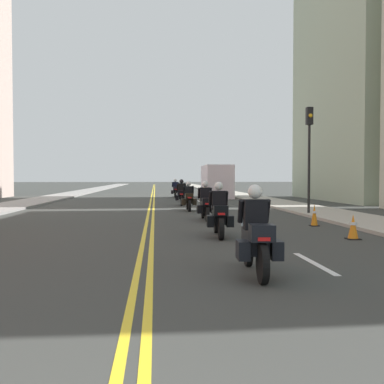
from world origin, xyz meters
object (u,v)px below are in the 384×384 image
(motorcycle_0, at_px, (256,238))
(traffic_cone_1, at_px, (353,227))
(motorcycle_6, at_px, (175,190))
(motorcycle_5, at_px, (182,192))
(motorcycle_3, at_px, (189,199))
(motorcycle_4, at_px, (181,195))
(traffic_cone_0, at_px, (314,215))
(motorcycle_1, at_px, (219,215))
(parked_truck, at_px, (216,183))
(motorcycle_2, at_px, (205,204))
(traffic_light_near, at_px, (309,141))

(motorcycle_0, distance_m, traffic_cone_1, 5.84)
(motorcycle_6, bearing_deg, motorcycle_5, -87.10)
(motorcycle_3, relative_size, motorcycle_4, 1.00)
(motorcycle_4, xyz_separation_m, traffic_cone_0, (4.08, -12.49, -0.28))
(motorcycle_0, height_order, motorcycle_1, motorcycle_0)
(motorcycle_1, distance_m, motorcycle_4, 15.12)
(motorcycle_6, relative_size, parked_truck, 0.33)
(parked_truck, bearing_deg, motorcycle_1, -97.53)
(motorcycle_1, height_order, motorcycle_6, motorcycle_6)
(traffic_cone_0, distance_m, traffic_cone_1, 3.50)
(motorcycle_5, height_order, traffic_cone_0, motorcycle_5)
(motorcycle_4, distance_m, parked_truck, 11.29)
(traffic_cone_0, relative_size, parked_truck, 0.12)
(motorcycle_5, xyz_separation_m, motorcycle_6, (-0.26, 5.60, -0.00))
(motorcycle_3, bearing_deg, motorcycle_4, 91.87)
(motorcycle_3, bearing_deg, motorcycle_5, 89.12)
(motorcycle_2, relative_size, motorcycle_3, 0.99)
(motorcycle_1, xyz_separation_m, motorcycle_3, (-0.12, 10.47, -0.01))
(motorcycle_1, bearing_deg, traffic_cone_0, 37.52)
(parked_truck, bearing_deg, traffic_cone_0, -88.91)
(motorcycle_6, bearing_deg, traffic_cone_1, -81.55)
(motorcycle_1, height_order, traffic_light_near, traffic_light_near)
(motorcycle_4, bearing_deg, motorcycle_0, -86.58)
(motorcycle_2, xyz_separation_m, parked_truck, (3.24, 20.66, 0.62))
(motorcycle_6, xyz_separation_m, traffic_cone_0, (3.98, -23.27, -0.27))
(motorcycle_3, distance_m, motorcycle_6, 15.43)
(motorcycle_3, xyz_separation_m, traffic_light_near, (5.33, -3.35, 2.79))
(motorcycle_4, bearing_deg, traffic_light_near, -52.74)
(motorcycle_4, xyz_separation_m, traffic_cone_1, (3.94, -15.99, -0.33))
(motorcycle_3, xyz_separation_m, traffic_cone_0, (3.97, -7.84, -0.24))
(motorcycle_6, bearing_deg, motorcycle_2, -88.88)
(motorcycle_4, xyz_separation_m, traffic_light_near, (5.44, -7.99, 2.75))
(motorcycle_2, distance_m, parked_truck, 20.92)
(motorcycle_2, xyz_separation_m, traffic_light_near, (5.04, 2.00, 2.77))
(motorcycle_0, xyz_separation_m, motorcycle_4, (-0.14, 20.40, 0.01))
(motorcycle_1, height_order, traffic_cone_1, motorcycle_1)
(motorcycle_4, relative_size, traffic_light_near, 0.44)
(motorcycle_4, bearing_deg, motorcycle_5, 89.17)
(motorcycle_4, relative_size, parked_truck, 0.33)
(motorcycle_0, relative_size, motorcycle_4, 1.02)
(motorcycle_5, relative_size, traffic_cone_0, 2.77)
(motorcycle_5, bearing_deg, motorcycle_3, -92.69)
(motorcycle_2, bearing_deg, traffic_light_near, 21.22)
(motorcycle_3, xyz_separation_m, traffic_cone_1, (3.83, -11.34, -0.29))
(motorcycle_1, bearing_deg, traffic_light_near, 57.00)
(parked_truck, bearing_deg, traffic_light_near, -84.49)
(motorcycle_3, bearing_deg, parked_truck, 77.53)
(traffic_cone_1, relative_size, parked_truck, 0.11)
(motorcycle_4, bearing_deg, traffic_cone_1, -73.13)
(motorcycle_0, bearing_deg, motorcycle_3, 92.91)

